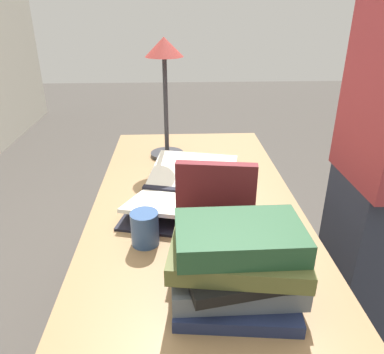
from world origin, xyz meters
name	(u,v)px	position (x,y,z in m)	size (l,w,h in m)	color
reading_desk	(196,232)	(0.00, 0.00, 0.66)	(1.44, 0.67, 0.76)	#937047
open_book	(187,190)	(0.07, 0.03, 0.78)	(0.58, 0.44, 0.06)	black
book_stack_tall	(237,265)	(-0.43, -0.06, 0.86)	(0.23, 0.31, 0.19)	#1E284C
book_standing_upright	(215,210)	(-0.25, -0.03, 0.89)	(0.05, 0.20, 0.25)	maroon
reading_lamp	(165,69)	(0.43, 0.10, 1.13)	(0.15, 0.15, 0.48)	#2D2D33
coffee_mug	(145,228)	(-0.21, 0.15, 0.81)	(0.10, 0.08, 0.10)	#335184
person_reader	(379,170)	(0.05, -0.62, 0.85)	(0.36, 0.23, 1.70)	#2D3342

